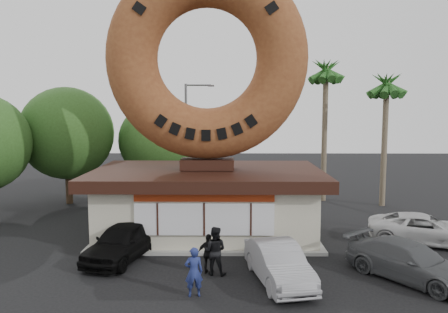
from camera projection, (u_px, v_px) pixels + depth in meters
name	position (u px, v px, depth m)	size (l,w,h in m)	color
ground	(200.00, 281.00, 15.95)	(90.00, 90.00, 0.00)	black
donut_shop	(208.00, 199.00, 21.70)	(11.20, 7.20, 3.80)	beige
giant_donut	(207.00, 58.00, 20.94)	(9.72, 9.72, 2.48)	brown
tree_west	(67.00, 133.00, 28.44)	(6.00, 6.00, 7.65)	#473321
tree_mid	(156.00, 141.00, 30.44)	(5.20, 5.20, 6.63)	#473321
palm_near	(326.00, 76.00, 28.85)	(2.60, 2.60, 9.75)	#726651
palm_far	(387.00, 89.00, 27.43)	(2.60, 2.60, 8.75)	#726651
street_lamp	(188.00, 133.00, 31.37)	(2.11, 0.20, 8.00)	#59595E
person_left	(194.00, 272.00, 14.58)	(0.62, 0.41, 1.70)	navy
person_center	(215.00, 251.00, 16.50)	(0.90, 0.70, 1.85)	black
person_right	(209.00, 254.00, 16.62)	(0.90, 0.37, 1.53)	black
car_black	(122.00, 241.00, 18.21)	(1.79, 4.44, 1.51)	black
car_silver	(278.00, 263.00, 15.81)	(1.51, 4.32, 1.42)	#959599
car_grey	(409.00, 261.00, 16.01)	(1.94, 4.78, 1.39)	#525457
car_white	(424.00, 229.00, 20.32)	(2.27, 4.92, 1.37)	#BDBDBD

